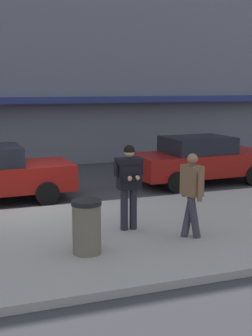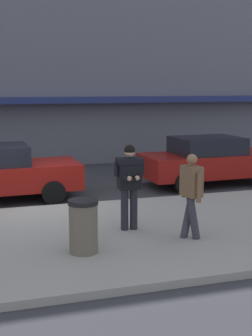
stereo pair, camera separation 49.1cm
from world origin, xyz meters
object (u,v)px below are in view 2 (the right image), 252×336
(parked_sedan_far, at_px, (210,160))
(pedestrian_dark_coat, at_px, (191,191))
(man_texting_on_phone, at_px, (129,178))
(trash_bin, at_px, (83,226))

(parked_sedan_far, xyz_separation_m, pedestrian_dark_coat, (-3.07, -5.15, 0.32))
(parked_sedan_far, xyz_separation_m, man_texting_on_phone, (-4.06, -4.25, 0.46))
(pedestrian_dark_coat, relative_size, trash_bin, 1.74)
(parked_sedan_far, distance_m, trash_bin, 7.48)
(trash_bin, bearing_deg, parked_sedan_far, 45.22)
(man_texting_on_phone, bearing_deg, parked_sedan_far, 46.28)
(pedestrian_dark_coat, bearing_deg, parked_sedan_far, 59.15)
(man_texting_on_phone, bearing_deg, pedestrian_dark_coat, -42.08)
(man_texting_on_phone, height_order, trash_bin, man_texting_on_phone)
(pedestrian_dark_coat, height_order, trash_bin, pedestrian_dark_coat)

